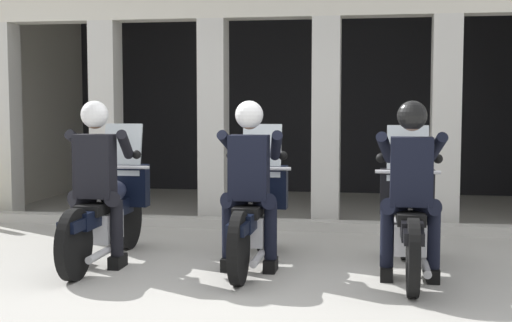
{
  "coord_description": "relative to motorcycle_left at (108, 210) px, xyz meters",
  "views": [
    {
      "loc": [
        1.14,
        -6.28,
        1.57
      ],
      "look_at": [
        0.0,
        0.56,
        1.0
      ],
      "focal_mm": 50.17,
      "sensor_mm": 36.0,
      "label": 1
    }
  ],
  "objects": [
    {
      "name": "motorcycle_center",
      "position": [
        1.46,
        0.09,
        0.0
      ],
      "size": [
        0.62,
        2.04,
        1.35
      ],
      "rotation": [
        0.0,
        0.0,
        -0.0
      ],
      "color": "black",
      "rests_on": "ground"
    },
    {
      "name": "station_building",
      "position": [
        1.24,
        4.36,
        1.49
      ],
      "size": [
        8.49,
        3.94,
        3.24
      ],
      "color": "black",
      "rests_on": "ground"
    },
    {
      "name": "motorcycle_right",
      "position": [
        2.92,
        -0.04,
        0.0
      ],
      "size": [
        0.62,
        2.04,
        1.35
      ],
      "rotation": [
        0.0,
        0.0,
        0.08
      ],
      "color": "black",
      "rests_on": "ground"
    },
    {
      "name": "police_officer_center",
      "position": [
        1.46,
        -0.19,
        0.44
      ],
      "size": [
        0.63,
        0.61,
        1.58
      ],
      "rotation": [
        0.0,
        0.0,
        -0.0
      ],
      "color": "black",
      "rests_on": "ground"
    },
    {
      "name": "kerb_strip",
      "position": [
        1.24,
        1.99,
        -0.44
      ],
      "size": [
        7.99,
        0.24,
        0.12
      ],
      "primitive_type": "cube",
      "color": "#B7B5AD",
      "rests_on": "ground"
    },
    {
      "name": "ground_plane",
      "position": [
        1.46,
        2.61,
        -0.5
      ],
      "size": [
        80.0,
        80.0,
        0.0
      ],
      "primitive_type": "plane",
      "color": "#A8A59E"
    },
    {
      "name": "motorcycle_left",
      "position": [
        0.0,
        0.0,
        0.0
      ],
      "size": [
        0.62,
        2.04,
        1.35
      ],
      "rotation": [
        0.0,
        0.0,
        0.03
      ],
      "color": "black",
      "rests_on": "ground"
    },
    {
      "name": "police_officer_left",
      "position": [
        -0.0,
        -0.28,
        0.44
      ],
      "size": [
        0.63,
        0.61,
        1.58
      ],
      "rotation": [
        0.0,
        0.0,
        0.03
      ],
      "color": "black",
      "rests_on": "ground"
    },
    {
      "name": "police_officer_right",
      "position": [
        2.91,
        -0.33,
        0.44
      ],
      "size": [
        0.63,
        0.61,
        1.58
      ],
      "rotation": [
        0.0,
        0.0,
        0.08
      ],
      "color": "black",
      "rests_on": "ground"
    }
  ]
}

